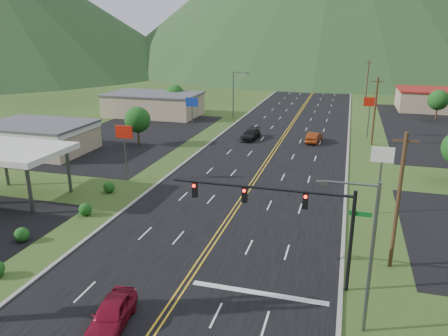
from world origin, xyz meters
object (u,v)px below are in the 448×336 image
(streetlight_west, at_px, (235,91))
(car_dark_mid, at_px, (251,135))
(streetlight_east, at_px, (366,249))
(gas_canopy, at_px, (13,152))
(car_red_near, at_px, (112,314))
(car_red_far, at_px, (314,137))
(traffic_signal, at_px, (289,209))

(streetlight_west, bearing_deg, car_dark_mid, -67.57)
(streetlight_east, bearing_deg, car_dark_mid, 110.23)
(gas_canopy, height_order, car_red_near, gas_canopy)
(car_red_near, relative_size, car_red_far, 0.97)
(car_dark_mid, height_order, car_red_far, car_red_far)
(car_dark_mid, bearing_deg, streetlight_east, -64.26)
(gas_canopy, relative_size, car_dark_mid, 1.87)
(streetlight_east, distance_m, gas_canopy, 35.28)
(car_red_near, bearing_deg, streetlight_west, 89.64)
(car_red_near, bearing_deg, gas_canopy, 132.87)
(streetlight_east, relative_size, car_red_near, 1.92)
(traffic_signal, bearing_deg, streetlight_east, -40.39)
(streetlight_east, distance_m, car_red_far, 44.59)
(traffic_signal, bearing_deg, car_dark_mid, 105.97)
(streetlight_east, xyz_separation_m, car_red_far, (-6.12, 43.95, -4.38))
(streetlight_east, bearing_deg, traffic_signal, 139.61)
(streetlight_west, relative_size, car_red_far, 1.85)
(traffic_signal, relative_size, car_red_near, 2.79)
(car_red_far, bearing_deg, streetlight_west, -35.82)
(traffic_signal, height_order, car_red_near, traffic_signal)
(traffic_signal, xyz_separation_m, gas_canopy, (-28.48, 8.00, -0.46))
(gas_canopy, bearing_deg, streetlight_east, -19.88)
(gas_canopy, bearing_deg, car_dark_mid, 60.93)
(gas_canopy, distance_m, car_dark_mid, 35.83)
(traffic_signal, bearing_deg, streetlight_west, 107.97)
(traffic_signal, relative_size, car_red_far, 2.69)
(streetlight_west, bearing_deg, car_red_far, -43.79)
(streetlight_east, relative_size, car_dark_mid, 1.69)
(traffic_signal, height_order, streetlight_east, streetlight_east)
(streetlight_east, distance_m, car_red_near, 14.80)
(car_red_near, height_order, car_dark_mid, car_red_near)
(traffic_signal, bearing_deg, car_red_near, -140.06)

